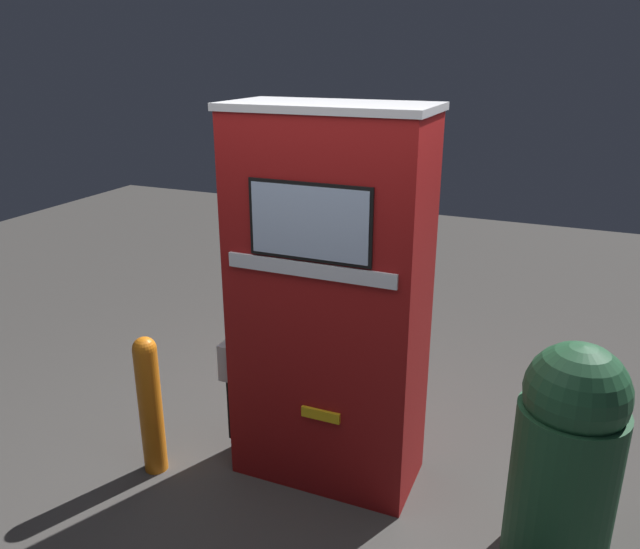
{
  "coord_description": "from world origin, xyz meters",
  "views": [
    {
      "loc": [
        1.24,
        -2.79,
        2.48
      ],
      "look_at": [
        0.0,
        0.13,
        1.34
      ],
      "focal_mm": 35.0,
      "sensor_mm": 36.0,
      "label": 1
    }
  ],
  "objects": [
    {
      "name": "ground_plane",
      "position": [
        0.0,
        0.0,
        0.0
      ],
      "size": [
        14.0,
        14.0,
        0.0
      ],
      "primitive_type": "plane",
      "color": "#423F3D"
    },
    {
      "name": "gas_pump",
      "position": [
        -0.0,
        0.27,
        1.12
      ],
      "size": [
        1.18,
        0.57,
        2.24
      ],
      "color": "maroon",
      "rests_on": "ground_plane"
    },
    {
      "name": "safety_bollard",
      "position": [
        -1.0,
        -0.16,
        0.48
      ],
      "size": [
        0.14,
        0.14,
        0.91
      ],
      "color": "orange",
      "rests_on": "ground_plane"
    },
    {
      "name": "trash_bin",
      "position": [
        1.35,
        0.04,
        0.62
      ],
      "size": [
        0.52,
        0.52,
        1.22
      ],
      "color": "#1E4C2D",
      "rests_on": "ground_plane"
    }
  ]
}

